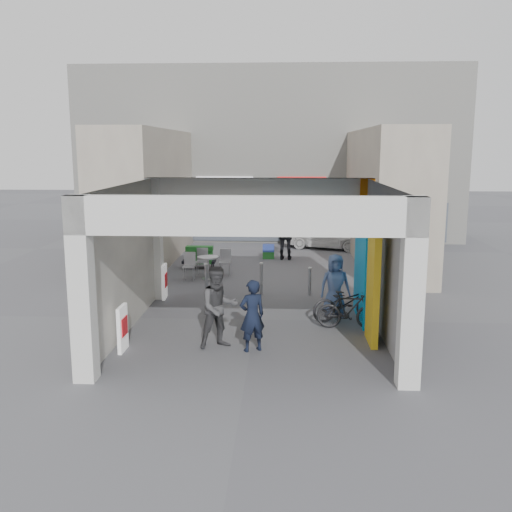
# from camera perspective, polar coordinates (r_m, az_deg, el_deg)

# --- Properties ---
(ground) EXTENTS (90.00, 90.00, 0.00)m
(ground) POSITION_cam_1_polar(r_m,az_deg,el_deg) (14.68, -0.06, -6.38)
(ground) COLOR #56565B
(ground) RESTS_ON ground
(arcade_canopy) EXTENTS (6.40, 6.45, 6.40)m
(arcade_canopy) POSITION_cam_1_polar(r_m,az_deg,el_deg) (13.34, 2.08, 2.03)
(arcade_canopy) COLOR silver
(arcade_canopy) RESTS_ON ground
(far_building) EXTENTS (18.00, 4.08, 8.00)m
(far_building) POSITION_cam_1_polar(r_m,az_deg,el_deg) (28.01, 1.38, 10.07)
(far_building) COLOR silver
(far_building) RESTS_ON ground
(plaza_bldg_left) EXTENTS (2.00, 9.00, 5.00)m
(plaza_bldg_left) POSITION_cam_1_polar(r_m,az_deg,el_deg) (22.20, -10.82, 5.85)
(plaza_bldg_left) COLOR #ACA38E
(plaza_bldg_left) RESTS_ON ground
(plaza_bldg_right) EXTENTS (2.00, 9.00, 5.00)m
(plaza_bldg_right) POSITION_cam_1_polar(r_m,az_deg,el_deg) (21.92, 12.83, 5.71)
(plaza_bldg_right) COLOR #ACA38E
(plaza_bldg_right) RESTS_ON ground
(bollard_left) EXTENTS (0.09, 0.09, 0.92)m
(bollard_left) POSITION_cam_1_polar(r_m,az_deg,el_deg) (17.18, -5.01, -2.29)
(bollard_left) COLOR #93969B
(bollard_left) RESTS_ON ground
(bollard_center) EXTENTS (0.09, 0.09, 0.95)m
(bollard_center) POSITION_cam_1_polar(r_m,az_deg,el_deg) (17.04, 0.53, -2.30)
(bollard_center) COLOR #93969B
(bollard_center) RESTS_ON ground
(bollard_right) EXTENTS (0.09, 0.09, 0.83)m
(bollard_right) POSITION_cam_1_polar(r_m,az_deg,el_deg) (17.05, 5.41, -2.56)
(bollard_right) COLOR #93969B
(bollard_right) RESTS_ON ground
(advert_board_near) EXTENTS (0.11, 0.55, 1.00)m
(advert_board_near) POSITION_cam_1_polar(r_m,az_deg,el_deg) (12.70, -13.19, -7.04)
(advert_board_near) COLOR white
(advert_board_near) RESTS_ON ground
(advert_board_far) EXTENTS (0.12, 0.55, 1.00)m
(advert_board_far) POSITION_cam_1_polar(r_m,az_deg,el_deg) (16.79, -9.13, -2.53)
(advert_board_far) COLOR white
(advert_board_far) RESTS_ON ground
(cafe_set) EXTENTS (1.51, 1.22, 0.91)m
(cafe_set) POSITION_cam_1_polar(r_m,az_deg,el_deg) (19.45, -5.03, -1.16)
(cafe_set) COLOR #A5A6AB
(cafe_set) RESTS_ON ground
(produce_stand) EXTENTS (1.19, 0.64, 0.78)m
(produce_stand) POSITION_cam_1_polar(r_m,az_deg,el_deg) (20.92, -5.72, -0.36)
(produce_stand) COLOR black
(produce_stand) RESTS_ON ground
(crate_stack) EXTENTS (0.45, 0.35, 0.56)m
(crate_stack) POSITION_cam_1_polar(r_m,az_deg,el_deg) (22.63, 1.26, 0.46)
(crate_stack) COLOR #1C5F1B
(crate_stack) RESTS_ON ground
(border_collie) EXTENTS (0.26, 0.52, 0.71)m
(border_collie) POSITION_cam_1_polar(r_m,az_deg,el_deg) (13.74, -0.34, -6.35)
(border_collie) COLOR black
(border_collie) RESTS_ON ground
(man_with_dog) EXTENTS (0.68, 0.59, 1.58)m
(man_with_dog) POSITION_cam_1_polar(r_m,az_deg,el_deg) (12.28, -0.39, -5.98)
(man_with_dog) COLOR black
(man_with_dog) RESTS_ON ground
(man_back_turned) EXTENTS (1.09, 1.00, 1.81)m
(man_back_turned) POSITION_cam_1_polar(r_m,az_deg,el_deg) (12.50, -3.74, -5.15)
(man_back_turned) COLOR #3E3E41
(man_back_turned) RESTS_ON ground
(man_elderly) EXTENTS (0.88, 0.66, 1.64)m
(man_elderly) POSITION_cam_1_polar(r_m,az_deg,el_deg) (14.95, 7.90, -2.92)
(man_elderly) COLOR #4F679B
(man_elderly) RESTS_ON ground
(man_crates) EXTENTS (1.21, 0.59, 2.01)m
(man_crates) POSITION_cam_1_polar(r_m,az_deg,el_deg) (22.29, 3.04, 2.17)
(man_crates) COLOR black
(man_crates) RESTS_ON ground
(bicycle_front) EXTENTS (1.92, 1.21, 0.95)m
(bicycle_front) POSITION_cam_1_polar(r_m,az_deg,el_deg) (14.67, 8.99, -4.59)
(bicycle_front) COLOR black
(bicycle_front) RESTS_ON ground
(bicycle_rear) EXTENTS (1.59, 0.56, 0.94)m
(bicycle_rear) POSITION_cam_1_polar(r_m,az_deg,el_deg) (14.02, 9.28, -5.36)
(bicycle_rear) COLOR black
(bicycle_rear) RESTS_ON ground
(white_van) EXTENTS (3.94, 2.54, 1.25)m
(white_van) POSITION_cam_1_polar(r_m,az_deg,el_deg) (25.05, 6.97, 2.18)
(white_van) COLOR silver
(white_van) RESTS_ON ground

